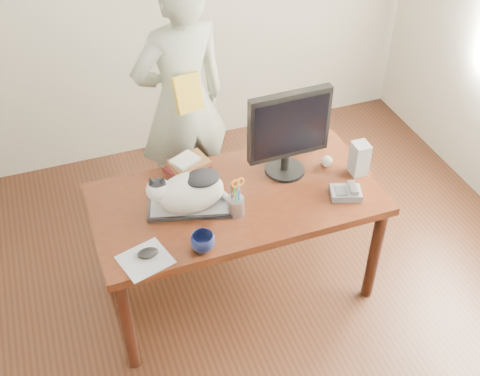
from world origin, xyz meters
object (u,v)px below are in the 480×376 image
at_px(cat, 188,191).
at_px(person, 182,103).
at_px(coffee_mug, 203,242).
at_px(baseball, 327,161).
at_px(pen_cup, 236,204).
at_px(book_stack, 188,165).
at_px(phone, 346,192).
at_px(calculator, 299,142).
at_px(speaker, 359,158).
at_px(mouse, 148,253).
at_px(monitor, 289,130).
at_px(desk, 232,207).
at_px(keyboard, 192,208).

height_order(cat, person, person).
height_order(coffee_mug, baseball, coffee_mug).
height_order(pen_cup, book_stack, pen_cup).
xyz_separation_m(phone, calculator, (-0.05, 0.52, -0.00)).
bearing_deg(speaker, person, 134.15).
bearing_deg(person, speaker, 121.81).
relative_size(mouse, calculator, 0.65).
distance_m(phone, baseball, 0.28).
bearing_deg(calculator, monitor, -124.72).
relative_size(cat, coffee_mug, 3.80).
height_order(desk, baseball, baseball).
height_order(desk, phone, phone).
height_order(baseball, calculator, baseball).
xyz_separation_m(monitor, speaker, (0.39, -0.14, -0.20)).
bearing_deg(book_stack, pen_cup, -92.39).
relative_size(pen_cup, person, 0.13).
bearing_deg(cat, speaker, 14.63).
xyz_separation_m(speaker, baseball, (-0.14, 0.12, -0.07)).
relative_size(pen_cup, speaker, 1.18).
relative_size(pen_cup, coffee_mug, 1.93).
distance_m(desk, calculator, 0.60).
bearing_deg(speaker, coffee_mug, -163.13).
height_order(desk, coffee_mug, coffee_mug).
bearing_deg(coffee_mug, monitor, 33.41).
bearing_deg(cat, coffee_mug, -77.52).
height_order(pen_cup, calculator, pen_cup).
relative_size(book_stack, calculator, 1.52).
height_order(desk, book_stack, book_stack).
bearing_deg(mouse, speaker, -5.59).
bearing_deg(keyboard, pen_cup, -11.38).
bearing_deg(person, phone, 110.89).
bearing_deg(cat, person, 92.12).
bearing_deg(mouse, phone, -12.32).
bearing_deg(book_stack, monitor, -41.93).
height_order(keyboard, monitor, monitor).
bearing_deg(keyboard, cat, -171.64).
height_order(pen_cup, person, person).
bearing_deg(cat, baseball, 22.05).
height_order(speaker, book_stack, speaker).
relative_size(monitor, speaker, 2.68).
height_order(calculator, person, person).
distance_m(cat, pen_cup, 0.26).
bearing_deg(coffee_mug, phone, 7.76).
xyz_separation_m(speaker, calculator, (-0.22, 0.36, -0.08)).
distance_m(cat, person, 0.88).
relative_size(cat, phone, 2.36).
bearing_deg(monitor, book_stack, 156.50).
distance_m(mouse, book_stack, 0.70).
bearing_deg(desk, speaker, -9.09).
bearing_deg(pen_cup, book_stack, 107.28).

